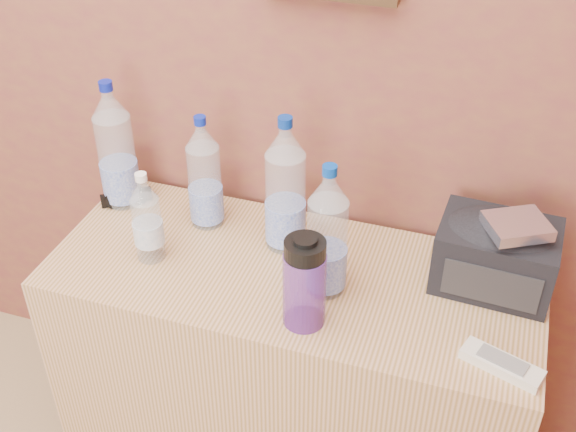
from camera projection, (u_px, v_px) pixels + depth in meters
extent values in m
cube|color=#A0814C|center=(292.00, 376.00, 1.87)|extent=(1.14, 0.47, 0.71)
cylinder|color=silver|center=(116.00, 152.00, 1.81)|extent=(0.09, 0.09, 0.30)
cylinder|color=#0C1B9C|center=(106.00, 86.00, 1.71)|extent=(0.03, 0.03, 0.02)
cylinder|color=silver|center=(205.00, 178.00, 1.75)|extent=(0.08, 0.08, 0.26)
cylinder|color=#0B21A4|center=(200.00, 120.00, 1.66)|extent=(0.03, 0.03, 0.02)
cylinder|color=silver|center=(285.00, 192.00, 1.66)|extent=(0.09, 0.09, 0.30)
cylinder|color=#082F93|center=(285.00, 122.00, 1.56)|extent=(0.03, 0.03, 0.02)
cylinder|color=#C7EAF9|center=(327.00, 238.00, 1.54)|extent=(0.09, 0.09, 0.28)
cylinder|color=#063CA8|center=(330.00, 170.00, 1.44)|extent=(0.03, 0.03, 0.02)
cylinder|color=white|center=(147.00, 222.00, 1.65)|extent=(0.07, 0.07, 0.20)
cylinder|color=white|center=(141.00, 177.00, 1.58)|extent=(0.03, 0.03, 0.02)
cylinder|color=#642AAC|center=(304.00, 289.00, 1.48)|extent=(0.09, 0.09, 0.17)
cylinder|color=black|center=(305.00, 247.00, 1.42)|extent=(0.09, 0.09, 0.04)
cube|color=silver|center=(502.00, 364.00, 1.42)|extent=(0.17, 0.10, 0.02)
cube|color=silver|center=(517.00, 226.00, 1.50)|extent=(0.16, 0.15, 0.03)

